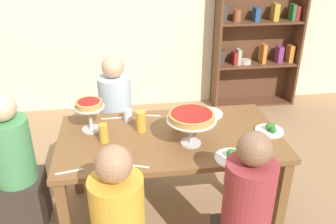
{
  "coord_description": "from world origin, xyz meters",
  "views": [
    {
      "loc": [
        -0.34,
        -2.29,
        2.1
      ],
      "look_at": [
        0.0,
        0.1,
        0.89
      ],
      "focal_mm": 38.22,
      "sensor_mm": 36.0,
      "label": 1
    }
  ],
  "objects_px": {
    "deep_dish_pizza_stand": "(192,118)",
    "personal_pizza_stand": "(89,108)",
    "dining_table": "(170,146)",
    "salad_plate_spare": "(270,129)",
    "water_glass_clear_near": "(128,115)",
    "cutlery_knife_near": "(70,172)",
    "beer_glass_amber_spare": "(177,121)",
    "salad_plate_near_diner": "(208,113)",
    "cutlery_knife_far": "(178,116)",
    "beer_glass_amber_tall": "(141,121)",
    "cutlery_fork_far": "(150,116)",
    "bookshelf": "(259,19)",
    "beer_glass_amber_short": "(104,133)",
    "diner_head_west": "(17,175)",
    "cutlery_fork_near": "(136,166)",
    "salad_plate_far_diner": "(233,157)",
    "diner_far_left": "(117,123)",
    "cutlery_spare_fork": "(112,118)"
  },
  "relations": [
    {
      "from": "deep_dish_pizza_stand",
      "to": "salad_plate_near_diner",
      "type": "distance_m",
      "value": 0.54
    },
    {
      "from": "dining_table",
      "to": "water_glass_clear_near",
      "type": "distance_m",
      "value": 0.44
    },
    {
      "from": "salad_plate_far_diner",
      "to": "cutlery_fork_far",
      "type": "bearing_deg",
      "value": 124.47
    },
    {
      "from": "water_glass_clear_near",
      "to": "beer_glass_amber_tall",
      "type": "bearing_deg",
      "value": -63.0
    },
    {
      "from": "deep_dish_pizza_stand",
      "to": "personal_pizza_stand",
      "type": "relative_size",
      "value": 1.44
    },
    {
      "from": "cutlery_fork_far",
      "to": "bookshelf",
      "type": "bearing_deg",
      "value": -121.14
    },
    {
      "from": "personal_pizza_stand",
      "to": "cutlery_fork_far",
      "type": "bearing_deg",
      "value": 20.31
    },
    {
      "from": "diner_far_left",
      "to": "cutlery_spare_fork",
      "type": "bearing_deg",
      "value": -4.01
    },
    {
      "from": "salad_plate_spare",
      "to": "beer_glass_amber_tall",
      "type": "distance_m",
      "value": 0.99
    },
    {
      "from": "bookshelf",
      "to": "salad_plate_far_diner",
      "type": "height_order",
      "value": "bookshelf"
    },
    {
      "from": "bookshelf",
      "to": "beer_glass_amber_short",
      "type": "bearing_deg",
      "value": -133.3
    },
    {
      "from": "deep_dish_pizza_stand",
      "to": "cutlery_fork_far",
      "type": "xyz_separation_m",
      "value": [
        -0.25,
        0.48,
        -0.2
      ]
    },
    {
      "from": "salad_plate_near_diner",
      "to": "beer_glass_amber_tall",
      "type": "bearing_deg",
      "value": -160.25
    },
    {
      "from": "cutlery_fork_far",
      "to": "beer_glass_amber_spare",
      "type": "bearing_deg",
      "value": 137.06
    },
    {
      "from": "bookshelf",
      "to": "cutlery_knife_near",
      "type": "distance_m",
      "value": 3.22
    },
    {
      "from": "water_glass_clear_near",
      "to": "cutlery_knife_near",
      "type": "distance_m",
      "value": 0.76
    },
    {
      "from": "deep_dish_pizza_stand",
      "to": "cutlery_fork_near",
      "type": "relative_size",
      "value": 1.97
    },
    {
      "from": "cutlery_knife_near",
      "to": "bookshelf",
      "type": "bearing_deg",
      "value": 37.77
    },
    {
      "from": "dining_table",
      "to": "water_glass_clear_near",
      "type": "xyz_separation_m",
      "value": [
        -0.3,
        0.29,
        0.14
      ]
    },
    {
      "from": "water_glass_clear_near",
      "to": "cutlery_knife_far",
      "type": "bearing_deg",
      "value": 2.37
    },
    {
      "from": "dining_table",
      "to": "cutlery_knife_far",
      "type": "xyz_separation_m",
      "value": [
        0.11,
        0.3,
        0.09
      ]
    },
    {
      "from": "cutlery_knife_far",
      "to": "beer_glass_amber_spare",
      "type": "bearing_deg",
      "value": 90.31
    },
    {
      "from": "beer_glass_amber_spare",
      "to": "cutlery_knife_near",
      "type": "distance_m",
      "value": 0.89
    },
    {
      "from": "deep_dish_pizza_stand",
      "to": "salad_plate_far_diner",
      "type": "height_order",
      "value": "deep_dish_pizza_stand"
    },
    {
      "from": "dining_table",
      "to": "salad_plate_spare",
      "type": "bearing_deg",
      "value": -3.62
    },
    {
      "from": "salad_plate_near_diner",
      "to": "salad_plate_far_diner",
      "type": "relative_size",
      "value": 0.98
    },
    {
      "from": "diner_head_west",
      "to": "water_glass_clear_near",
      "type": "relative_size",
      "value": 11.71
    },
    {
      "from": "deep_dish_pizza_stand",
      "to": "cutlery_knife_far",
      "type": "height_order",
      "value": "deep_dish_pizza_stand"
    },
    {
      "from": "bookshelf",
      "to": "diner_far_left",
      "type": "xyz_separation_m",
      "value": [
        -1.83,
        -1.29,
        -0.64
      ]
    },
    {
      "from": "beer_glass_amber_tall",
      "to": "beer_glass_amber_spare",
      "type": "distance_m",
      "value": 0.27
    },
    {
      "from": "dining_table",
      "to": "cutlery_knife_near",
      "type": "relative_size",
      "value": 9.23
    },
    {
      "from": "personal_pizza_stand",
      "to": "salad_plate_far_diner",
      "type": "height_order",
      "value": "personal_pizza_stand"
    },
    {
      "from": "salad_plate_far_diner",
      "to": "cutlery_knife_far",
      "type": "height_order",
      "value": "salad_plate_far_diner"
    },
    {
      "from": "cutlery_knife_far",
      "to": "personal_pizza_stand",
      "type": "bearing_deg",
      "value": 22.37
    },
    {
      "from": "salad_plate_spare",
      "to": "cutlery_fork_near",
      "type": "bearing_deg",
      "value": -163.55
    },
    {
      "from": "cutlery_knife_near",
      "to": "water_glass_clear_near",
      "type": "bearing_deg",
      "value": 47.8
    },
    {
      "from": "water_glass_clear_near",
      "to": "salad_plate_spare",
      "type": "bearing_deg",
      "value": -17.43
    },
    {
      "from": "water_glass_clear_near",
      "to": "cutlery_fork_far",
      "type": "height_order",
      "value": "water_glass_clear_near"
    },
    {
      "from": "salad_plate_spare",
      "to": "beer_glass_amber_spare",
      "type": "height_order",
      "value": "beer_glass_amber_spare"
    },
    {
      "from": "salad_plate_near_diner",
      "to": "beer_glass_amber_short",
      "type": "distance_m",
      "value": 0.92
    },
    {
      "from": "deep_dish_pizza_stand",
      "to": "cutlery_knife_near",
      "type": "relative_size",
      "value": 1.97
    },
    {
      "from": "cutlery_knife_near",
      "to": "cutlery_spare_fork",
      "type": "xyz_separation_m",
      "value": [
        0.27,
        0.7,
        0.0
      ]
    },
    {
      "from": "cutlery_fork_near",
      "to": "cutlery_knife_near",
      "type": "xyz_separation_m",
      "value": [
        -0.42,
        -0.0,
        0.0
      ]
    },
    {
      "from": "cutlery_knife_near",
      "to": "dining_table",
      "type": "bearing_deg",
      "value": 16.84
    },
    {
      "from": "personal_pizza_stand",
      "to": "cutlery_fork_near",
      "type": "height_order",
      "value": "personal_pizza_stand"
    },
    {
      "from": "salad_plate_spare",
      "to": "cutlery_knife_near",
      "type": "relative_size",
      "value": 1.19
    },
    {
      "from": "diner_head_west",
      "to": "beer_glass_amber_tall",
      "type": "xyz_separation_m",
      "value": [
        0.95,
        0.09,
        0.33
      ]
    },
    {
      "from": "cutlery_fork_far",
      "to": "cutlery_knife_far",
      "type": "bearing_deg",
      "value": -179.47
    },
    {
      "from": "dining_table",
      "to": "beer_glass_amber_short",
      "type": "bearing_deg",
      "value": -178.25
    },
    {
      "from": "salad_plate_far_diner",
      "to": "dining_table",
      "type": "bearing_deg",
      "value": 135.68
    }
  ]
}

